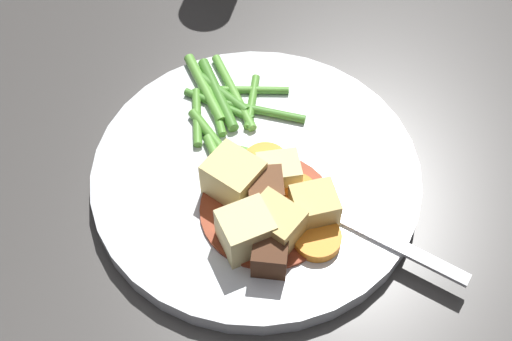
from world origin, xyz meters
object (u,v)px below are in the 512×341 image
dinner_plate (256,177)px  meat_chunk_0 (264,191)px  potato_chunk_1 (314,207)px  meat_chunk_1 (271,250)px  carrot_slice_1 (252,182)px  carrot_slice_0 (264,161)px  potato_chunk_4 (279,174)px  potato_chunk_0 (234,178)px  potato_chunk_3 (246,231)px  potato_chunk_2 (273,225)px  carrot_slice_2 (240,164)px  fork (349,221)px  carrot_slice_4 (317,238)px  carrot_slice_3 (296,194)px

dinner_plate → meat_chunk_0: meat_chunk_0 is taller
potato_chunk_1 → meat_chunk_1: bearing=-56.2°
carrot_slice_1 → potato_chunk_1: 0.05m
carrot_slice_0 → potato_chunk_4: size_ratio=1.12×
potato_chunk_0 → potato_chunk_1: 0.06m
carrot_slice_1 → potato_chunk_3: bearing=-18.8°
potato_chunk_2 → potato_chunk_4: size_ratio=1.15×
dinner_plate → potato_chunk_1: 0.06m
carrot_slice_0 → potato_chunk_1: potato_chunk_1 is taller
potato_chunk_2 → meat_chunk_1: size_ratio=1.09×
dinner_plate → potato_chunk_0: (0.01, -0.02, 0.03)m
carrot_slice_1 → carrot_slice_2: (-0.02, -0.01, 0.00)m
potato_chunk_0 → fork: bearing=58.2°
potato_chunk_1 → potato_chunk_4: 0.04m
potato_chunk_2 → dinner_plate: bearing=178.1°
carrot_slice_0 → fork: size_ratio=0.26×
meat_chunk_0 → carrot_slice_4: bearing=34.6°
carrot_slice_3 → meat_chunk_1: (0.04, -0.03, 0.01)m
carrot_slice_0 → potato_chunk_0: potato_chunk_0 is taller
potato_chunk_0 → carrot_slice_2: bearing=155.0°
carrot_slice_1 → potato_chunk_1: bearing=44.9°
potato_chunk_4 → meat_chunk_0: same height
potato_chunk_1 → meat_chunk_1: potato_chunk_1 is taller
carrot_slice_3 → potato_chunk_1: 0.02m
dinner_plate → potato_chunk_3: size_ratio=7.30×
meat_chunk_0 → meat_chunk_1: 0.05m
carrot_slice_0 → carrot_slice_3: (0.04, 0.02, 0.00)m
carrot_slice_4 → potato_chunk_4: size_ratio=1.14×
dinner_plate → potato_chunk_2: potato_chunk_2 is taller
meat_chunk_0 → carrot_slice_3: bearing=82.4°
potato_chunk_1 → carrot_slice_1: bearing=-135.1°
potato_chunk_2 → carrot_slice_3: bearing=138.1°
carrot_slice_3 → potato_chunk_2: bearing=-41.9°
fork → carrot_slice_2: bearing=-134.5°
carrot_slice_3 → potato_chunk_3: (0.03, -0.04, 0.01)m
fork → carrot_slice_0: bearing=-143.4°
carrot_slice_2 → potato_chunk_3: bearing=-8.9°
carrot_slice_0 → carrot_slice_2: size_ratio=1.30×
carrot_slice_1 → carrot_slice_4: (0.06, 0.03, -0.00)m
carrot_slice_2 → potato_chunk_4: potato_chunk_4 is taller
dinner_plate → meat_chunk_0: bearing=-2.2°
potato_chunk_0 → potato_chunk_2: potato_chunk_0 is taller
potato_chunk_1 → meat_chunk_0: 0.04m
potato_chunk_4 → potato_chunk_1: bearing=27.5°
carrot_slice_0 → potato_chunk_3: potato_chunk_3 is taller
meat_chunk_1 → fork: bearing=103.8°
carrot_slice_3 → potato_chunk_2: potato_chunk_2 is taller
carrot_slice_1 → potato_chunk_1: potato_chunk_1 is taller
dinner_plate → meat_chunk_1: bearing=-5.9°
potato_chunk_2 → potato_chunk_0: bearing=-157.7°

